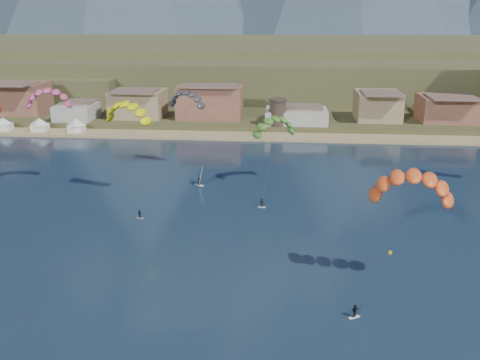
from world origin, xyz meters
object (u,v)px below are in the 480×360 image
(windsurfer, at_px, (200,180))
(kitesurfer_orange, at_px, (412,181))
(kitesurfer_yellow, at_px, (127,109))
(buoy, at_px, (390,253))
(kitesurfer_green, at_px, (274,124))
(watchtower, at_px, (278,112))

(windsurfer, bearing_deg, kitesurfer_orange, -50.01)
(kitesurfer_yellow, bearing_deg, buoy, -25.34)
(kitesurfer_orange, relative_size, buoy, 28.13)
(kitesurfer_yellow, height_order, windsurfer, kitesurfer_yellow)
(windsurfer, bearing_deg, kitesurfer_green, 6.95)
(windsurfer, distance_m, buoy, 47.76)
(kitesurfer_yellow, distance_m, kitesurfer_orange, 58.95)
(kitesurfer_orange, bearing_deg, windsurfer, 129.99)
(kitesurfer_yellow, bearing_deg, watchtower, 65.71)
(watchtower, bearing_deg, kitesurfer_green, -89.97)
(buoy, bearing_deg, watchtower, 102.68)
(kitesurfer_yellow, height_order, kitesurfer_orange, kitesurfer_yellow)
(watchtower, height_order, kitesurfer_green, kitesurfer_green)
(kitesurfer_yellow, bearing_deg, windsurfer, 33.47)
(windsurfer, xyz_separation_m, buoy, (35.86, -31.52, -1.15))
(kitesurfer_yellow, xyz_separation_m, kitesurfer_green, (29.05, 10.45, -4.63))
(kitesurfer_orange, height_order, kitesurfer_green, kitesurfer_orange)
(kitesurfer_green, distance_m, windsurfer, 20.64)
(windsurfer, bearing_deg, kitesurfer_yellow, -146.53)
(watchtower, distance_m, kitesurfer_green, 54.38)
(watchtower, relative_size, buoy, 12.17)
(kitesurfer_yellow, relative_size, windsurfer, 5.59)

